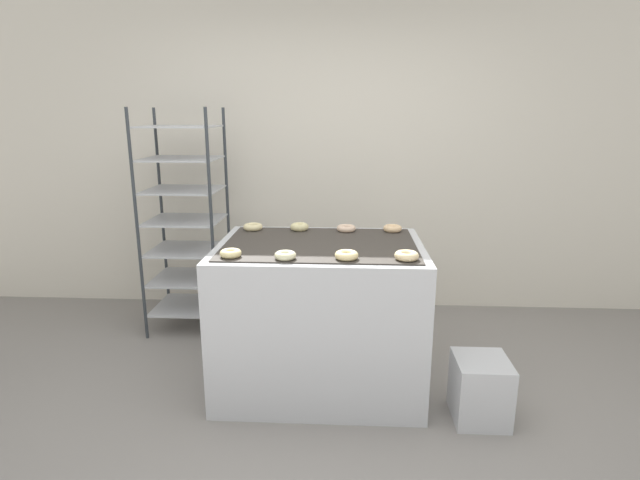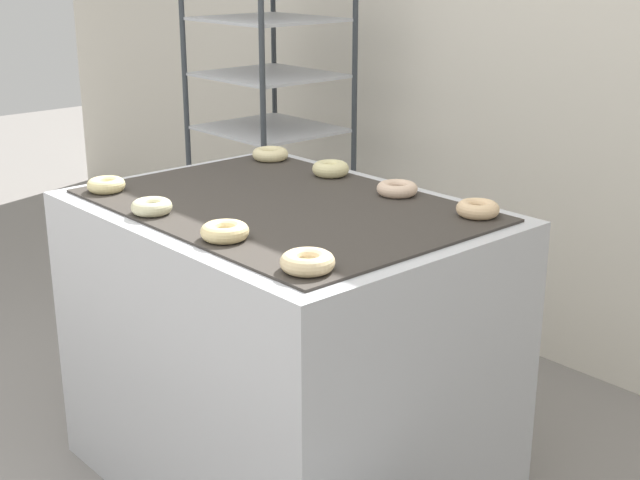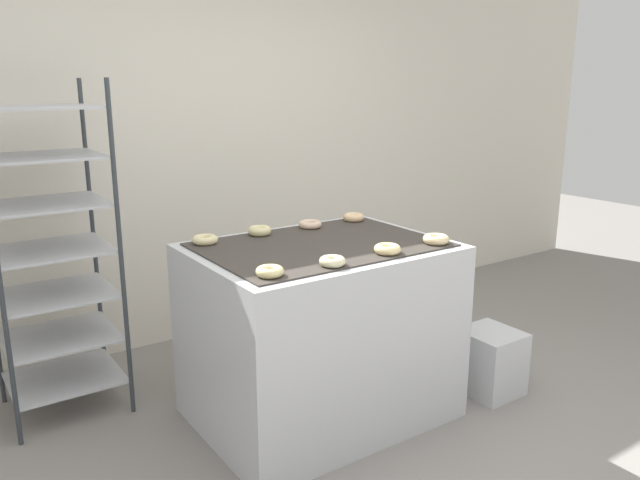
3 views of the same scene
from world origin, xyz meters
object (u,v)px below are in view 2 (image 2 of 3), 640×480
(donut_far_left, at_px, (270,154))
(donut_far_midleft, at_px, (331,169))
(baking_rack_cart, at_px, (270,129))
(donut_near_midleft, at_px, (152,207))
(donut_far_midright, at_px, (397,189))
(donut_near_right, at_px, (307,262))
(fryer_machine, at_px, (284,347))
(donut_far_right, at_px, (478,209))
(donut_near_left, at_px, (106,185))
(donut_near_midright, at_px, (225,231))

(donut_far_left, bearing_deg, donut_far_midleft, 0.93)
(baking_rack_cart, relative_size, donut_near_midleft, 14.74)
(baking_rack_cart, bearing_deg, donut_far_midright, -21.81)
(donut_near_right, relative_size, donut_far_midleft, 1.07)
(fryer_machine, relative_size, donut_near_midleft, 10.58)
(fryer_machine, distance_m, donut_near_midleft, 0.62)
(donut_far_midright, bearing_deg, fryer_machine, -115.74)
(fryer_machine, distance_m, donut_far_right, 0.76)
(baking_rack_cart, distance_m, donut_far_midleft, 1.07)
(donut_far_midleft, bearing_deg, donut_near_right, -45.74)
(donut_near_midleft, bearing_deg, donut_far_midleft, 88.88)
(donut_near_left, distance_m, donut_far_right, 1.15)
(baking_rack_cart, xyz_separation_m, donut_far_midleft, (0.95, -0.50, 0.07))
(donut_near_right, bearing_deg, donut_near_left, -179.99)
(donut_near_right, distance_m, donut_far_right, 0.66)
(fryer_machine, bearing_deg, donut_near_right, -33.55)
(donut_near_left, distance_m, donut_far_midright, 0.91)
(baking_rack_cart, distance_m, donut_far_left, 0.81)
(donut_near_right, bearing_deg, donut_far_right, 91.60)
(donut_near_right, bearing_deg, fryer_machine, 146.45)
(donut_far_left, relative_size, donut_far_midright, 1.02)
(donut_near_left, bearing_deg, donut_far_midleft, 64.23)
(donut_near_midleft, bearing_deg, donut_far_right, 46.83)
(fryer_machine, bearing_deg, donut_far_midleft, 114.96)
(baking_rack_cart, height_order, donut_near_midright, baking_rack_cart)
(donut_near_left, bearing_deg, fryer_machine, 34.13)
(donut_near_right, height_order, donut_far_midleft, donut_far_midleft)
(fryer_machine, distance_m, donut_near_right, 0.76)
(donut_near_midleft, relative_size, donut_near_midright, 0.92)
(donut_near_left, bearing_deg, donut_near_midleft, -4.25)
(donut_far_left, distance_m, donut_far_midright, 0.63)
(donut_near_left, height_order, donut_near_midright, donut_near_midright)
(donut_far_right, bearing_deg, donut_far_left, -179.85)
(donut_near_left, height_order, donut_far_left, same)
(fryer_machine, height_order, donut_far_midright, donut_far_midright)
(fryer_machine, distance_m, donut_far_midleft, 0.62)
(donut_near_right, height_order, donut_far_right, donut_near_right)
(donut_near_midleft, bearing_deg, donut_far_left, 114.06)
(baking_rack_cart, height_order, donut_near_left, baking_rack_cart)
(fryer_machine, bearing_deg, donut_far_right, 35.62)
(fryer_machine, xyz_separation_m, donut_near_midleft, (-0.17, -0.34, 0.49))
(baking_rack_cart, relative_size, donut_far_midright, 13.74)
(donut_far_midleft, distance_m, donut_far_right, 0.62)
(donut_far_midright, height_order, donut_far_right, donut_far_right)
(donut_near_midleft, bearing_deg, donut_near_right, 2.00)
(donut_near_left, bearing_deg, baking_rack_cart, 118.56)
(donut_far_midleft, xyz_separation_m, donut_far_right, (0.62, -0.00, -0.00))
(donut_near_midleft, bearing_deg, donut_near_midright, 3.00)
(donut_near_midright, height_order, donut_near_right, donut_near_right)
(donut_near_right, distance_m, donut_far_midright, 0.73)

